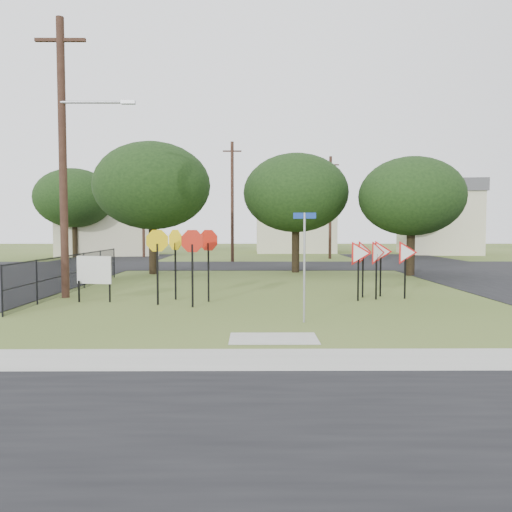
{
  "coord_description": "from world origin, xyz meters",
  "views": [
    {
      "loc": [
        -0.48,
        -13.62,
        2.51
      ],
      "look_at": [
        -0.36,
        3.0,
        1.6
      ],
      "focal_mm": 35.0,
      "sensor_mm": 36.0,
      "label": 1
    }
  ],
  "objects": [
    {
      "name": "tree_far_left",
      "position": [
        -16.0,
        30.0,
        5.17
      ],
      "size": [
        6.8,
        6.8,
        7.73
      ],
      "color": "black",
      "rests_on": "ground"
    },
    {
      "name": "house_mid",
      "position": [
        4.0,
        40.0,
        3.15
      ],
      "size": [
        8.4,
        8.4,
        6.2
      ],
      "color": "beige",
      "rests_on": "ground"
    },
    {
      "name": "far_pole_c",
      "position": [
        -10.0,
        30.0,
        4.6
      ],
      "size": [
        1.4,
        0.24,
        9.0
      ],
      "color": "#41281E",
      "rests_on": "ground"
    },
    {
      "name": "house_left",
      "position": [
        -14.0,
        34.0,
        3.65
      ],
      "size": [
        10.58,
        8.88,
        7.2
      ],
      "color": "beige",
      "rests_on": "ground"
    },
    {
      "name": "street_name_sign",
      "position": [
        0.91,
        -0.37,
        1.69
      ],
      "size": [
        0.59,
        0.17,
        2.94
      ],
      "color": "#9B9CA3",
      "rests_on": "ground"
    },
    {
      "name": "utility_pole_main",
      "position": [
        -7.24,
        4.5,
        5.21
      ],
      "size": [
        3.55,
        0.33,
        10.0
      ],
      "color": "#41281E",
      "rests_on": "ground"
    },
    {
      "name": "far_pole_b",
      "position": [
        6.0,
        28.0,
        4.35
      ],
      "size": [
        1.4,
        0.24,
        8.5
      ],
      "color": "#41281E",
      "rests_on": "ground"
    },
    {
      "name": "planting_strip",
      "position": [
        0.0,
        -5.4,
        0.01
      ],
      "size": [
        30.0,
        0.8,
        0.02
      ],
      "primitive_type": "cube",
      "color": "#455B22",
      "rests_on": "ground"
    },
    {
      "name": "sidewalk",
      "position": [
        0.0,
        -4.2,
        0.01
      ],
      "size": [
        30.0,
        1.6,
        0.02
      ],
      "primitive_type": "cube",
      "color": "#A0A098",
      "rests_on": "ground"
    },
    {
      "name": "far_pole_a",
      "position": [
        -2.0,
        24.0,
        4.6
      ],
      "size": [
        1.4,
        0.24,
        9.0
      ],
      "color": "#41281E",
      "rests_on": "ground"
    },
    {
      "name": "curb_pad",
      "position": [
        0.0,
        -2.4,
        0.01
      ],
      "size": [
        2.0,
        1.2,
        0.02
      ],
      "primitive_type": "cube",
      "color": "#A0A098",
      "rests_on": "ground"
    },
    {
      "name": "stop_sign_cluster",
      "position": [
        -2.8,
        3.1,
        1.85
      ],
      "size": [
        2.33,
        2.09,
        2.5
      ],
      "color": "black",
      "rests_on": "ground"
    },
    {
      "name": "fence_run",
      "position": [
        -7.6,
        6.25,
        0.78
      ],
      "size": [
        0.05,
        11.55,
        1.5
      ],
      "color": "black",
      "rests_on": "ground"
    },
    {
      "name": "yield_sign_cluster",
      "position": [
        3.98,
        4.17,
        1.57
      ],
      "size": [
        2.72,
        1.38,
        2.13
      ],
      "color": "black",
      "rests_on": "ground"
    },
    {
      "name": "tree_near_left",
      "position": [
        -6.0,
        14.0,
        4.86
      ],
      "size": [
        6.4,
        6.4,
        7.27
      ],
      "color": "black",
      "rests_on": "ground"
    },
    {
      "name": "house_right",
      "position": [
        18.0,
        36.0,
        3.65
      ],
      "size": [
        8.3,
        8.3,
        7.2
      ],
      "color": "beige",
      "rests_on": "ground"
    },
    {
      "name": "ground",
      "position": [
        0.0,
        0.0,
        0.0
      ],
      "size": [
        140.0,
        140.0,
        0.0
      ],
      "primitive_type": "plane",
      "color": "#455B22"
    },
    {
      "name": "street_left",
      "position": [
        -12.0,
        10.0,
        0.01
      ],
      "size": [
        8.0,
        50.0,
        0.02
      ],
      "primitive_type": "cube",
      "color": "black",
      "rests_on": "ground"
    },
    {
      "name": "street_far",
      "position": [
        0.0,
        20.0,
        0.01
      ],
      "size": [
        60.0,
        8.0,
        0.02
      ],
      "primitive_type": "cube",
      "color": "black",
      "rests_on": "ground"
    },
    {
      "name": "tree_far_right",
      "position": [
        14.0,
        32.0,
        4.54
      ],
      "size": [
        6.0,
        6.0,
        6.8
      ],
      "color": "black",
      "rests_on": "ground"
    },
    {
      "name": "tree_near_mid",
      "position": [
        2.0,
        15.0,
        4.54
      ],
      "size": [
        6.0,
        6.0,
        6.8
      ],
      "color": "black",
      "rests_on": "ground"
    },
    {
      "name": "tree_near_right",
      "position": [
        8.0,
        13.0,
        4.22
      ],
      "size": [
        5.6,
        5.6,
        6.33
      ],
      "color": "black",
      "rests_on": "ground"
    },
    {
      "name": "street_near",
      "position": [
        0.0,
        -9.0,
        0.01
      ],
      "size": [
        60.0,
        8.0,
        0.02
      ],
      "primitive_type": "cube",
      "color": "black",
      "rests_on": "ground"
    },
    {
      "name": "info_board",
      "position": [
        -5.89,
        3.37,
        1.05
      ],
      "size": [
        1.24,
        0.29,
        1.58
      ],
      "color": "black",
      "rests_on": "ground"
    }
  ]
}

